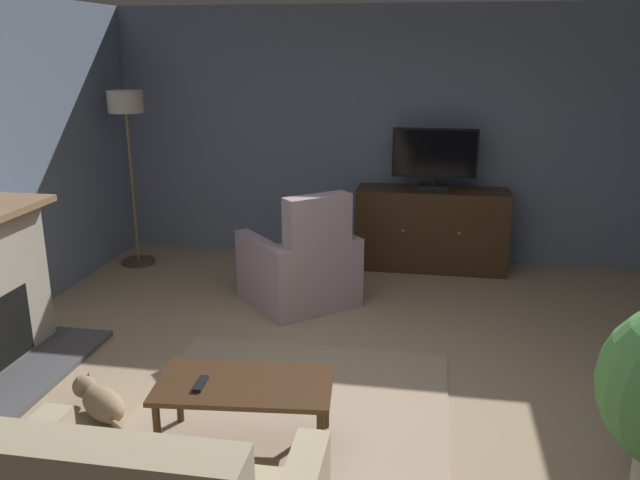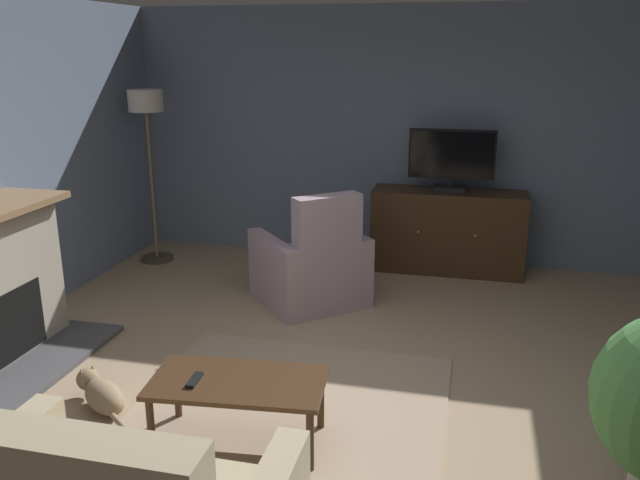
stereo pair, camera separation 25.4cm
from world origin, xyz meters
TOP-DOWN VIEW (x-y plane):
  - ground_plane at (0.00, 0.00)m, footprint 6.59×7.20m
  - wall_back at (0.00, 3.35)m, footprint 6.59×0.10m
  - rug_central at (-0.34, -0.08)m, footprint 2.01×1.96m
  - tv_cabinet at (0.51, 3.00)m, footprint 1.57×0.50m
  - television at (0.51, 2.95)m, footprint 0.86×0.20m
  - coffee_table at (-0.53, -0.48)m, footprint 1.07×0.63m
  - tv_remote at (-0.77, -0.55)m, footprint 0.06×0.17m
  - armchair_in_far_corner at (-0.65, 1.78)m, footprint 1.22×1.22m
  - cat at (-1.54, -0.33)m, footprint 0.61×0.49m
  - floor_lamp at (-2.65, 2.60)m, footprint 0.36×0.36m

SIDE VIEW (x-z plane):
  - ground_plane at x=0.00m, z-range -0.04..0.00m
  - rug_central at x=-0.34m, z-range 0.00..0.01m
  - cat at x=-1.54m, z-range 0.00..0.22m
  - armchair_in_far_corner at x=-0.65m, z-range -0.20..0.88m
  - coffee_table at x=-0.53m, z-range 0.16..0.58m
  - tv_cabinet at x=0.51m, z-range -0.02..0.84m
  - tv_remote at x=-0.77m, z-range 0.42..0.44m
  - television at x=0.51m, z-range 0.88..1.52m
  - wall_back at x=0.00m, z-range 0.00..2.72m
  - floor_lamp at x=-2.65m, z-range 0.54..2.40m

